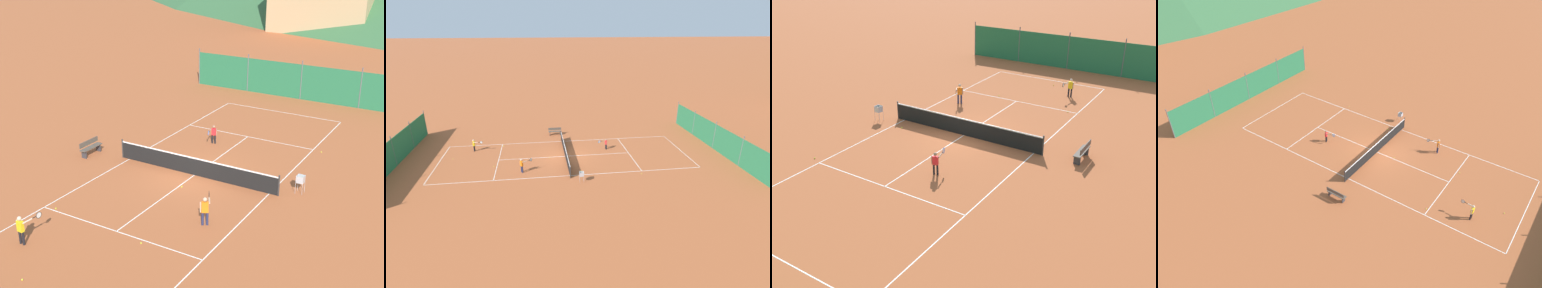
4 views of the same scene
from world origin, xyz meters
The scene contains 15 objects.
ground_plane centered at (0.00, 0.00, 0.00)m, with size 600.00×600.00×0.00m, color #A8542D.
court_line_markings centered at (0.00, 0.00, 0.00)m, with size 8.25×23.85×0.01m.
tennis_net centered at (0.00, 0.00, 0.50)m, with size 9.18×0.08×1.06m.
windscreen_fence_near centered at (0.00, -15.50, 1.31)m, with size 17.28×0.08×2.90m.
player_far_service centered at (2.87, -4.03, 0.75)m, with size 0.53×1.08×1.29m.
player_far_baseline centered at (-1.25, 4.33, 0.66)m, with size 0.37×0.99×1.12m.
player_near_service centered at (-2.59, -9.02, 0.73)m, with size 0.45×1.02×1.24m.
tennis_ball_by_net_left centered at (3.44, 1.05, 0.03)m, with size 0.07×0.07×0.07m, color #CCE033.
tennis_ball_far_corner centered at (-3.53, -6.25, 0.03)m, with size 0.07×0.07×0.07m, color #CCE033.
tennis_ball_by_net_right centered at (-0.80, -10.77, 0.03)m, with size 0.07×0.07×0.07m, color #CCE033.
tennis_ball_near_corner centered at (4.63, 6.21, 0.03)m, with size 0.07×0.07×0.07m, color #CCE033.
tennis_ball_mid_court centered at (1.43, -6.66, 0.03)m, with size 0.07×0.07×0.07m, color #CCE033.
tennis_ball_alley_right centered at (0.19, -1.54, 0.03)m, with size 0.07×0.07×0.07m, color #CCE033.
ball_hopper centered at (5.31, 0.83, 0.66)m, with size 0.36×0.36×0.89m.
courtside_bench centered at (-6.34, -0.58, 0.45)m, with size 0.36×1.50×0.84m.
Camera 3 is at (-11.80, 18.70, 9.89)m, focal length 42.00 mm.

